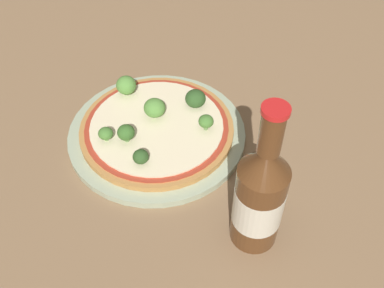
{
  "coord_description": "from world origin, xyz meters",
  "views": [
    {
      "loc": [
        0.36,
        -0.36,
        0.53
      ],
      "look_at": [
        0.09,
        -0.02,
        0.06
      ],
      "focal_mm": 42.0,
      "sensor_mm": 36.0,
      "label": 1
    }
  ],
  "objects": [
    {
      "name": "broccoli_floret_1",
      "position": [
        0.03,
        -0.07,
        0.04
      ],
      "size": [
        0.02,
        0.02,
        0.02
      ],
      "color": "#6B8E51",
      "rests_on": "pizza"
    },
    {
      "name": "beer_bottle",
      "position": [
        0.22,
        -0.05,
        0.09
      ],
      "size": [
        0.06,
        0.06,
        0.23
      ],
      "color": "#563319",
      "rests_on": "ground_plane"
    },
    {
      "name": "pizza",
      "position": [
        0.0,
        0.01,
        0.02
      ],
      "size": [
        0.25,
        0.25,
        0.01
      ],
      "color": "#B77F42",
      "rests_on": "plate"
    },
    {
      "name": "broccoli_floret_4",
      "position": [
        -0.04,
        -0.07,
        0.04
      ],
      "size": [
        0.02,
        0.02,
        0.02
      ],
      "color": "#6B8E51",
      "rests_on": "pizza"
    },
    {
      "name": "broccoli_floret_6",
      "position": [
        -0.01,
        -0.05,
        0.04
      ],
      "size": [
        0.03,
        0.03,
        0.03
      ],
      "color": "#6B8E51",
      "rests_on": "pizza"
    },
    {
      "name": "ground_plane",
      "position": [
        0.0,
        0.0,
        0.0
      ],
      "size": [
        3.0,
        3.0,
        0.0
      ],
      "primitive_type": "plane",
      "color": "#846647"
    },
    {
      "name": "broccoli_floret_5",
      "position": [
        0.07,
        0.05,
        0.04
      ],
      "size": [
        0.02,
        0.02,
        0.03
      ],
      "color": "#6B8E51",
      "rests_on": "pizza"
    },
    {
      "name": "broccoli_floret_2",
      "position": [
        -0.09,
        0.03,
        0.04
      ],
      "size": [
        0.03,
        0.03,
        0.03
      ],
      "color": "#6B8E51",
      "rests_on": "pizza"
    },
    {
      "name": "broccoli_floret_3",
      "position": [
        -0.01,
        0.02,
        0.04
      ],
      "size": [
        0.03,
        0.03,
        0.03
      ],
      "color": "#6B8E51",
      "rests_on": "pizza"
    },
    {
      "name": "plate",
      "position": [
        0.0,
        0.01,
        0.01
      ],
      "size": [
        0.29,
        0.29,
        0.01
      ],
      "color": "#A3B293",
      "rests_on": "ground_plane"
    },
    {
      "name": "broccoli_floret_0",
      "position": [
        0.02,
        0.08,
        0.04
      ],
      "size": [
        0.03,
        0.03,
        0.03
      ],
      "color": "#6B8E51",
      "rests_on": "pizza"
    }
  ]
}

